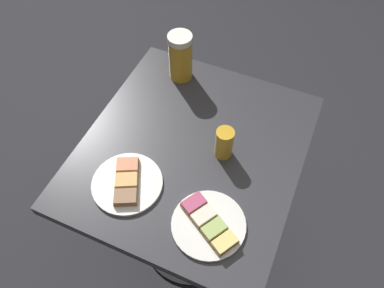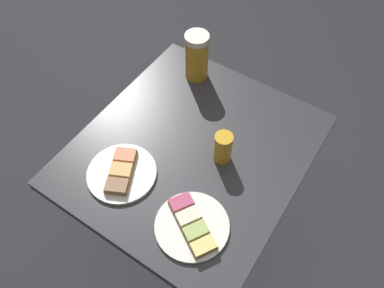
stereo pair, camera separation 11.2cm
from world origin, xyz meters
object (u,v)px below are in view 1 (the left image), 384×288
at_px(beer_mug, 180,56).
at_px(beer_glass_small, 224,143).
at_px(plate_near, 209,224).
at_px(plate_far, 127,183).

bearing_deg(beer_mug, beer_glass_small, 135.22).
bearing_deg(beer_glass_small, plate_near, 101.46).
distance_m(plate_near, plate_far, 0.26).
height_order(plate_far, beer_mug, beer_mug).
bearing_deg(beer_glass_small, beer_mug, -44.78).
distance_m(plate_far, beer_glass_small, 0.30).
xyz_separation_m(beer_mug, beer_glass_small, (-0.26, 0.25, -0.03)).
bearing_deg(beer_mug, plate_near, 121.95).
height_order(plate_near, beer_glass_small, beer_glass_small).
xyz_separation_m(plate_near, plate_far, (0.26, -0.02, -0.00)).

